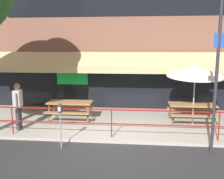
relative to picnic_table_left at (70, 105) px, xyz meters
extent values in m
plane|color=#2D2D30|center=(1.90, -2.15, -0.71)|extent=(120.00, 120.00, 0.00)
cube|color=#ADA89E|center=(1.90, -0.15, -0.66)|extent=(15.00, 4.00, 0.10)
cube|color=brown|center=(1.90, 2.10, 2.86)|extent=(15.00, 0.50, 7.14)
cube|color=black|center=(1.90, 1.84, 4.44)|extent=(10.50, 0.02, 1.40)
cube|color=black|center=(1.90, 1.83, 0.64)|extent=(12.00, 0.02, 2.30)
cube|color=#19D84C|center=(-0.35, 1.82, 0.94)|extent=(1.50, 0.02, 0.70)
cube|color=tan|center=(1.90, 1.30, 1.79)|extent=(13.80, 0.92, 0.70)
cube|color=tan|center=(1.90, 0.79, 1.39)|extent=(13.80, 0.08, 0.28)
cube|color=black|center=(6.02, 1.71, 1.32)|extent=(0.04, 0.28, 0.04)
cube|color=black|center=(6.02, 1.57, 1.14)|extent=(0.18, 0.18, 0.28)
cube|color=beige|center=(6.02, 1.57, 1.14)|extent=(0.13, 0.19, 0.20)
cylinder|color=maroon|center=(-1.55, -1.85, -0.13)|extent=(0.04, 0.04, 0.95)
cylinder|color=maroon|center=(1.90, -1.85, -0.13)|extent=(0.04, 0.04, 0.95)
cylinder|color=maroon|center=(5.35, -1.85, -0.13)|extent=(0.04, 0.04, 0.95)
cube|color=maroon|center=(1.90, -1.85, 0.34)|extent=(13.80, 0.04, 0.04)
cube|color=maroon|center=(1.90, -1.85, -0.13)|extent=(13.80, 0.03, 0.03)
cube|color=#997047|center=(0.00, 0.00, 0.13)|extent=(1.80, 0.80, 0.05)
cube|color=#997047|center=(0.00, -0.58, -0.17)|extent=(1.80, 0.26, 0.04)
cube|color=#997047|center=(0.00, 0.58, -0.17)|extent=(1.80, 0.26, 0.04)
cylinder|color=brown|center=(0.80, -0.32, -0.24)|extent=(0.07, 0.30, 0.73)
cylinder|color=brown|center=(0.80, 0.32, -0.24)|extent=(0.07, 0.30, 0.73)
cylinder|color=brown|center=(-0.80, -0.32, -0.24)|extent=(0.07, 0.30, 0.73)
cylinder|color=brown|center=(-0.80, 0.32, -0.24)|extent=(0.07, 0.30, 0.73)
cube|color=#997047|center=(4.91, 0.06, 0.13)|extent=(1.80, 0.80, 0.05)
cube|color=#997047|center=(4.91, -0.52, -0.17)|extent=(1.80, 0.26, 0.04)
cube|color=#997047|center=(4.91, 0.64, -0.17)|extent=(1.80, 0.26, 0.04)
cylinder|color=brown|center=(5.71, -0.26, -0.24)|extent=(0.07, 0.30, 0.73)
cylinder|color=brown|center=(5.71, 0.38, -0.24)|extent=(0.07, 0.30, 0.73)
cylinder|color=brown|center=(4.11, -0.26, -0.24)|extent=(0.07, 0.30, 0.73)
cylinder|color=brown|center=(4.11, 0.38, -0.24)|extent=(0.07, 0.30, 0.73)
cylinder|color=#B7B2A8|center=(4.91, -0.14, 0.54)|extent=(0.04, 0.04, 2.30)
cone|color=silver|center=(4.91, -0.14, 1.49)|extent=(2.10, 2.13, 0.58)
cylinder|color=white|center=(4.91, -0.14, 1.30)|extent=(2.14, 2.14, 0.22)
sphere|color=#B7B2A8|center=(4.91, -0.14, 1.73)|extent=(0.07, 0.07, 0.07)
cylinder|color=#333338|center=(-1.55, -1.45, -0.18)|extent=(0.15, 0.15, 0.86)
cylinder|color=#333338|center=(-1.57, -1.25, -0.18)|extent=(0.15, 0.15, 0.86)
cube|color=#B2ADA3|center=(-1.56, -1.35, 0.55)|extent=(0.29, 0.43, 0.60)
cylinder|color=#B2ADA3|center=(-1.52, -1.61, 0.52)|extent=(0.10, 0.10, 0.54)
cylinder|color=#B2ADA3|center=(-1.60, -1.09, 0.52)|extent=(0.10, 0.10, 0.54)
sphere|color=#9E7051|center=(-1.56, -1.35, 0.99)|extent=(0.22, 0.22, 0.22)
cylinder|color=gray|center=(0.41, -2.67, -0.13)|extent=(0.04, 0.04, 1.15)
cylinder|color=#2D2D33|center=(0.41, -2.67, 0.54)|extent=(0.15, 0.15, 0.20)
sphere|color=#2D2D33|center=(0.41, -2.67, 0.64)|extent=(0.14, 0.14, 0.14)
cube|color=silver|center=(0.41, -2.75, 0.55)|extent=(0.08, 0.01, 0.13)
cylinder|color=#2D2D33|center=(4.92, -2.60, 1.57)|extent=(0.09, 0.09, 4.55)
cube|color=blue|center=(4.92, -2.62, 2.57)|extent=(0.28, 0.02, 0.40)
camera|label=1|loc=(2.67, -9.78, 2.42)|focal=40.00mm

